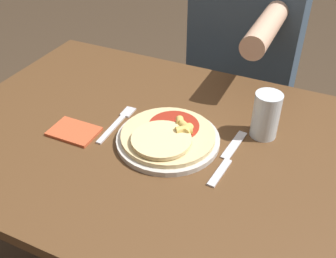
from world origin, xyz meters
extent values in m
cube|color=brown|center=(0.00, 0.00, 0.73)|extent=(1.22, 0.80, 0.03)
cylinder|color=brown|center=(-0.55, 0.34, 0.36)|extent=(0.06, 0.06, 0.72)
cylinder|color=beige|center=(-0.01, -0.01, 0.75)|extent=(0.26, 0.26, 0.01)
cylinder|color=#E0C689|center=(-0.01, -0.01, 0.77)|extent=(0.24, 0.24, 0.01)
cylinder|color=#9E2819|center=(-0.01, 0.03, 0.77)|extent=(0.13, 0.13, 0.00)
cylinder|color=beige|center=(-0.01, -0.04, 0.78)|extent=(0.15, 0.15, 0.01)
cylinder|color=#E5BC5B|center=(0.02, 0.01, 0.79)|extent=(0.04, 0.04, 0.02)
cylinder|color=#E5BC5B|center=(0.03, 0.01, 0.79)|extent=(0.02, 0.03, 0.02)
cylinder|color=#E5BC5B|center=(0.02, 0.02, 0.79)|extent=(0.03, 0.03, 0.02)
cylinder|color=#E5BC5B|center=(0.03, 0.01, 0.79)|extent=(0.03, 0.03, 0.02)
cylinder|color=#E5BC5B|center=(0.00, 0.04, 0.79)|extent=(0.03, 0.03, 0.02)
cylinder|color=#E5BC5B|center=(0.03, 0.01, 0.79)|extent=(0.02, 0.03, 0.02)
cube|color=silver|center=(-0.17, -0.02, 0.75)|extent=(0.02, 0.13, 0.00)
cube|color=silver|center=(-0.17, 0.06, 0.75)|extent=(0.03, 0.05, 0.00)
cube|color=silver|center=(0.14, -0.06, 0.75)|extent=(0.03, 0.10, 0.00)
cube|color=silver|center=(0.14, 0.05, 0.75)|extent=(0.03, 0.12, 0.00)
cylinder|color=silver|center=(0.20, 0.12, 0.81)|extent=(0.07, 0.07, 0.12)
cube|color=#C6512D|center=(-0.25, -0.08, 0.75)|extent=(0.12, 0.09, 0.01)
cylinder|color=#2D2D38|center=(-0.09, 0.65, 0.25)|extent=(0.11, 0.11, 0.49)
cylinder|color=#2D2D38|center=(0.08, 0.65, 0.25)|extent=(0.11, 0.11, 0.49)
cube|color=#3D5166|center=(0.00, 0.65, 0.78)|extent=(0.39, 0.22, 0.57)
cylinder|color=tan|center=(0.11, 0.39, 0.92)|extent=(0.07, 0.30, 0.07)
camera|label=1|loc=(0.31, -0.71, 1.36)|focal=42.00mm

